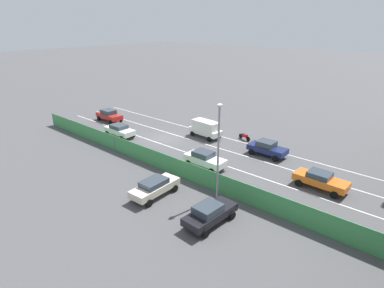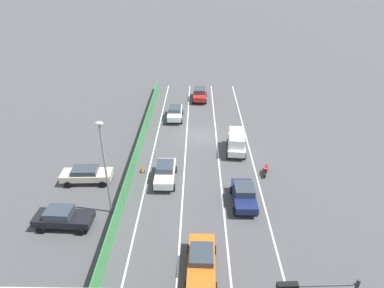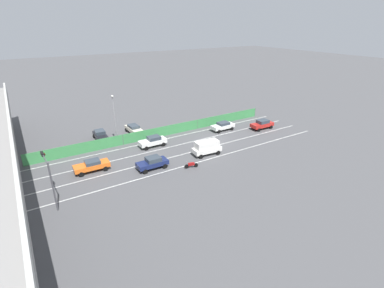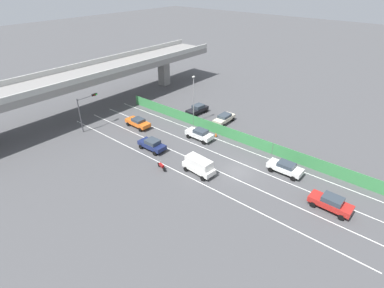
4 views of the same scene
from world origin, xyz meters
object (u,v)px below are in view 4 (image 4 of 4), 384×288
(car_sedan_white, at_px, (200,134))
(traffic_cone, at_px, (216,134))
(motorcycle, at_px, (161,166))
(parked_sedan_dark, at_px, (197,109))
(car_taxi_orange, at_px, (138,122))
(parked_sedan_cream, at_px, (224,118))
(car_sedan_red, at_px, (331,203))
(car_van_white, at_px, (199,165))
(car_hatchback_white, at_px, (285,167))
(car_sedan_navy, at_px, (152,144))
(street_lamp, at_px, (194,96))
(traffic_light, at_px, (86,106))

(car_sedan_white, distance_m, traffic_cone, 2.85)
(motorcycle, height_order, parked_sedan_dark, parked_sedan_dark)
(car_taxi_orange, distance_m, car_sedan_white, 11.02)
(motorcycle, distance_m, parked_sedan_cream, 16.95)
(car_sedan_red, height_order, car_van_white, car_van_white)
(car_taxi_orange, height_order, car_hatchback_white, car_hatchback_white)
(car_sedan_white, bearing_deg, car_taxi_orange, 107.29)
(car_hatchback_white, distance_m, motorcycle, 16.01)
(car_sedan_navy, distance_m, car_sedan_red, 24.49)
(car_taxi_orange, relative_size, motorcycle, 2.45)
(car_taxi_orange, xyz_separation_m, traffic_cone, (5.67, -11.93, -0.55))
(car_sedan_navy, relative_size, street_lamp, 0.52)
(motorcycle, height_order, traffic_light, traffic_light)
(car_taxi_orange, height_order, traffic_light, traffic_light)
(traffic_light, xyz_separation_m, street_lamp, (13.03, -11.46, 0.81))
(traffic_light, bearing_deg, car_hatchback_white, -73.58)
(car_van_white, distance_m, parked_sedan_dark, 18.82)
(car_sedan_red, xyz_separation_m, car_hatchback_white, (3.24, 6.80, -0.05))
(traffic_cone, bearing_deg, car_sedan_white, 149.54)
(car_van_white, height_order, parked_sedan_cream, car_van_white)
(car_hatchback_white, bearing_deg, car_van_white, 129.69)
(parked_sedan_dark, bearing_deg, car_van_white, -140.38)
(car_sedan_navy, xyz_separation_m, car_taxi_orange, (3.64, 7.25, -0.04))
(motorcycle, xyz_separation_m, street_lamp, (13.68, 5.89, 4.41))
(car_hatchback_white, height_order, car_sedan_white, car_sedan_white)
(parked_sedan_dark, bearing_deg, street_lamp, -151.39)
(car_sedan_red, height_order, car_sedan_white, car_sedan_red)
(car_sedan_navy, bearing_deg, car_sedan_red, -81.48)
(car_taxi_orange, distance_m, traffic_cone, 13.22)
(motorcycle, relative_size, street_lamp, 0.23)
(car_sedan_red, bearing_deg, car_hatchback_white, 64.56)
(parked_sedan_dark, height_order, traffic_light, traffic_light)
(parked_sedan_cream, bearing_deg, traffic_cone, -159.54)
(street_lamp, bearing_deg, parked_sedan_dark, 28.61)
(traffic_cone, bearing_deg, traffic_light, 123.02)
(car_hatchback_white, height_order, motorcycle, car_hatchback_white)
(car_sedan_navy, xyz_separation_m, car_sedan_red, (3.63, -24.22, 0.03))
(car_sedan_red, relative_size, street_lamp, 0.56)
(car_sedan_white, bearing_deg, car_sedan_navy, 154.68)
(car_taxi_orange, relative_size, parked_sedan_dark, 1.03)
(car_sedan_red, bearing_deg, car_van_white, 104.07)
(parked_sedan_dark, relative_size, traffic_light, 0.79)
(car_sedan_red, bearing_deg, parked_sedan_cream, 63.71)
(car_sedan_white, distance_m, traffic_light, 18.65)
(car_sedan_white, height_order, motorcycle, car_sedan_white)
(car_sedan_red, xyz_separation_m, traffic_light, (-5.66, 36.99, 3.12))
(car_sedan_white, height_order, parked_sedan_dark, car_sedan_white)
(motorcycle, bearing_deg, car_sedan_white, 7.70)
(street_lamp, bearing_deg, car_sedan_white, -131.55)
(traffic_cone, bearing_deg, car_van_white, -156.23)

